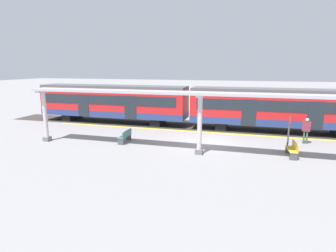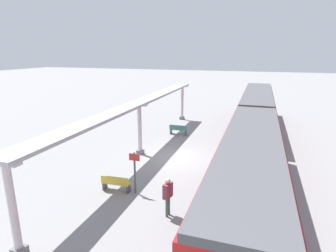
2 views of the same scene
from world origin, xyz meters
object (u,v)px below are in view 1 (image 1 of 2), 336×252
passenger_waiting_near_edge (306,128)px  bench_mid_platform (293,149)px  train_near_carriage (113,103)px  bench_near_end (125,136)px  train_far_carriage (279,109)px  canopy_pillar_second (200,125)px  platform_info_sign (289,131)px  canopy_pillar_nearest (45,116)px

passenger_waiting_near_edge → bench_mid_platform: bearing=-21.1°
train_near_carriage → bench_near_end: 7.68m
train_far_carriage → canopy_pillar_second: bearing=-34.6°
train_near_carriage → bench_near_end: bearing=33.2°
platform_info_sign → bench_mid_platform: bearing=8.9°
bench_mid_platform → train_near_carriage: bearing=-113.6°
train_near_carriage → bench_mid_platform: 16.31m
canopy_pillar_second → passenger_waiting_near_edge: bearing=122.7°
train_far_carriage → platform_info_sign: size_ratio=6.42×
train_near_carriage → train_far_carriage: size_ratio=1.00×
train_far_carriage → canopy_pillar_nearest: (7.51, -16.10, -0.01)m
bench_near_end → passenger_waiting_near_edge: (-3.06, 12.00, 0.68)m
bench_near_end → bench_mid_platform: size_ratio=0.99×
platform_info_sign → passenger_waiting_near_edge: 2.64m
train_near_carriage → canopy_pillar_second: (7.51, 9.52, -0.01)m
train_far_carriage → platform_info_sign: bearing=0.2°
bench_mid_platform → train_far_carriage: bearing=-178.4°
train_far_carriage → canopy_pillar_nearest: bearing=-65.0°
canopy_pillar_second → bench_near_end: canopy_pillar_second is taller
train_near_carriage → bench_mid_platform: bearing=66.4°
train_far_carriage → passenger_waiting_near_edge: train_far_carriage is taller
canopy_pillar_second → bench_mid_platform: (-1.01, 5.37, -1.38)m
canopy_pillar_nearest → platform_info_sign: 16.25m
canopy_pillar_nearest → bench_mid_platform: canopy_pillar_nearest is taller
canopy_pillar_nearest → bench_mid_platform: size_ratio=2.36×
canopy_pillar_second → passenger_waiting_near_edge: canopy_pillar_second is taller
canopy_pillar_nearest → canopy_pillar_second: same height
train_far_carriage → platform_info_sign: train_far_carriage is taller
bench_mid_platform → platform_info_sign: bearing=-171.1°
train_near_carriage → bench_mid_platform: size_ratio=9.28×
canopy_pillar_nearest → bench_near_end: (-1.19, 5.53, -1.38)m
canopy_pillar_nearest → canopy_pillar_second: bearing=90.0°
train_near_carriage → canopy_pillar_second: bearing=51.7°
bench_near_end → passenger_waiting_near_edge: passenger_waiting_near_edge is taller
canopy_pillar_second → bench_mid_platform: 5.63m
train_near_carriage → bench_near_end: train_near_carriage is taller
bench_mid_platform → bench_near_end: bearing=-91.0°
canopy_pillar_nearest → bench_mid_platform: 16.37m
train_far_carriage → bench_near_end: (6.32, -10.57, -1.39)m
passenger_waiting_near_edge → platform_info_sign: bearing=-32.5°
bench_mid_platform → passenger_waiting_near_edge: 3.54m
train_far_carriage → bench_mid_platform: 6.66m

